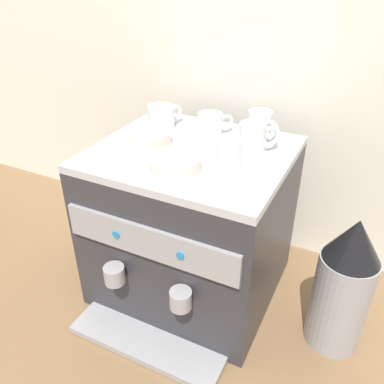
{
  "coord_description": "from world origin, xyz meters",
  "views": [
    {
      "loc": [
        0.44,
        -0.88,
        0.94
      ],
      "look_at": [
        0.0,
        0.0,
        0.35
      ],
      "focal_mm": 37.46,
      "sensor_mm": 36.0,
      "label": 1
    }
  ],
  "objects_px": {
    "ceramic_cup_4": "(261,126)",
    "ceramic_cup_1": "(162,117)",
    "ceramic_bowl_1": "(175,163)",
    "ceramic_cup_3": "(254,138)",
    "espresso_machine": "(191,223)",
    "ceramic_bowl_0": "(149,138)",
    "ceramic_cup_2": "(212,124)",
    "ceramic_cup_0": "(230,156)",
    "milk_pitcher": "(91,228)",
    "coffee_grinder": "(343,285)"
  },
  "relations": [
    {
      "from": "ceramic_cup_1",
      "to": "ceramic_bowl_1",
      "type": "relative_size",
      "value": 0.9
    },
    {
      "from": "milk_pitcher",
      "to": "ceramic_cup_3",
      "type": "bearing_deg",
      "value": 3.73
    },
    {
      "from": "espresso_machine",
      "to": "ceramic_bowl_1",
      "type": "distance_m",
      "value": 0.28
    },
    {
      "from": "ceramic_bowl_1",
      "to": "ceramic_cup_4",
      "type": "bearing_deg",
      "value": 63.77
    },
    {
      "from": "ceramic_cup_2",
      "to": "ceramic_cup_4",
      "type": "xyz_separation_m",
      "value": [
        0.14,
        0.03,
        0.01
      ]
    },
    {
      "from": "ceramic_cup_3",
      "to": "coffee_grinder",
      "type": "xyz_separation_m",
      "value": [
        0.3,
        -0.08,
        -0.32
      ]
    },
    {
      "from": "espresso_machine",
      "to": "milk_pitcher",
      "type": "height_order",
      "value": "espresso_machine"
    },
    {
      "from": "espresso_machine",
      "to": "milk_pitcher",
      "type": "xyz_separation_m",
      "value": [
        -0.43,
        0.02,
        -0.17
      ]
    },
    {
      "from": "ceramic_cup_3",
      "to": "ceramic_bowl_0",
      "type": "bearing_deg",
      "value": -165.61
    },
    {
      "from": "ceramic_cup_4",
      "to": "espresso_machine",
      "type": "bearing_deg",
      "value": -132.54
    },
    {
      "from": "ceramic_bowl_1",
      "to": "ceramic_cup_0",
      "type": "bearing_deg",
      "value": 23.65
    },
    {
      "from": "espresso_machine",
      "to": "ceramic_cup_4",
      "type": "xyz_separation_m",
      "value": [
        0.14,
        0.15,
        0.28
      ]
    },
    {
      "from": "ceramic_cup_3",
      "to": "ceramic_bowl_1",
      "type": "height_order",
      "value": "ceramic_cup_3"
    },
    {
      "from": "ceramic_cup_4",
      "to": "ceramic_cup_1",
      "type": "bearing_deg",
      "value": -171.21
    },
    {
      "from": "ceramic_cup_1",
      "to": "espresso_machine",
      "type": "bearing_deg",
      "value": -35.63
    },
    {
      "from": "coffee_grinder",
      "to": "ceramic_cup_1",
      "type": "bearing_deg",
      "value": 167.76
    },
    {
      "from": "espresso_machine",
      "to": "ceramic_cup_1",
      "type": "height_order",
      "value": "ceramic_cup_1"
    },
    {
      "from": "ceramic_cup_4",
      "to": "ceramic_bowl_1",
      "type": "distance_m",
      "value": 0.3
    },
    {
      "from": "ceramic_cup_4",
      "to": "ceramic_bowl_1",
      "type": "bearing_deg",
      "value": -116.23
    },
    {
      "from": "ceramic_cup_0",
      "to": "coffee_grinder",
      "type": "distance_m",
      "value": 0.45
    },
    {
      "from": "espresso_machine",
      "to": "ceramic_bowl_1",
      "type": "relative_size",
      "value": 4.48
    },
    {
      "from": "ceramic_cup_3",
      "to": "coffee_grinder",
      "type": "relative_size",
      "value": 0.25
    },
    {
      "from": "ceramic_cup_1",
      "to": "ceramic_cup_3",
      "type": "height_order",
      "value": "ceramic_cup_3"
    },
    {
      "from": "ceramic_cup_0",
      "to": "ceramic_cup_3",
      "type": "bearing_deg",
      "value": 80.17
    },
    {
      "from": "ceramic_cup_4",
      "to": "coffee_grinder",
      "type": "xyz_separation_m",
      "value": [
        0.31,
        -0.18,
        -0.32
      ]
    },
    {
      "from": "ceramic_cup_0",
      "to": "ceramic_cup_3",
      "type": "relative_size",
      "value": 1.01
    },
    {
      "from": "ceramic_bowl_0",
      "to": "ceramic_bowl_1",
      "type": "height_order",
      "value": "ceramic_bowl_0"
    },
    {
      "from": "espresso_machine",
      "to": "ceramic_cup_3",
      "type": "height_order",
      "value": "ceramic_cup_3"
    },
    {
      "from": "ceramic_cup_1",
      "to": "ceramic_cup_3",
      "type": "xyz_separation_m",
      "value": [
        0.3,
        -0.05,
        0.01
      ]
    },
    {
      "from": "ceramic_bowl_1",
      "to": "milk_pitcher",
      "type": "height_order",
      "value": "ceramic_bowl_1"
    },
    {
      "from": "ceramic_cup_2",
      "to": "milk_pitcher",
      "type": "relative_size",
      "value": 0.67
    },
    {
      "from": "ceramic_cup_0",
      "to": "ceramic_bowl_0",
      "type": "relative_size",
      "value": 0.81
    },
    {
      "from": "ceramic_bowl_1",
      "to": "ceramic_cup_2",
      "type": "bearing_deg",
      "value": 91.22
    },
    {
      "from": "milk_pitcher",
      "to": "ceramic_cup_0",
      "type": "bearing_deg",
      "value": -8.23
    },
    {
      "from": "ceramic_cup_1",
      "to": "milk_pitcher",
      "type": "xyz_separation_m",
      "value": [
        -0.27,
        -0.09,
        -0.44
      ]
    },
    {
      "from": "ceramic_cup_0",
      "to": "milk_pitcher",
      "type": "height_order",
      "value": "ceramic_cup_0"
    },
    {
      "from": "ceramic_cup_4",
      "to": "ceramic_bowl_0",
      "type": "relative_size",
      "value": 0.82
    },
    {
      "from": "espresso_machine",
      "to": "ceramic_cup_1",
      "type": "relative_size",
      "value": 4.97
    },
    {
      "from": "coffee_grinder",
      "to": "milk_pitcher",
      "type": "distance_m",
      "value": 0.89
    },
    {
      "from": "espresso_machine",
      "to": "ceramic_bowl_0",
      "type": "relative_size",
      "value": 4.6
    },
    {
      "from": "espresso_machine",
      "to": "ceramic_cup_1",
      "type": "xyz_separation_m",
      "value": [
        -0.15,
        0.11,
        0.28
      ]
    },
    {
      "from": "ceramic_cup_0",
      "to": "milk_pitcher",
      "type": "bearing_deg",
      "value": 171.77
    },
    {
      "from": "espresso_machine",
      "to": "ceramic_cup_2",
      "type": "relative_size",
      "value": 6.24
    },
    {
      "from": "ceramic_cup_1",
      "to": "coffee_grinder",
      "type": "relative_size",
      "value": 0.29
    },
    {
      "from": "espresso_machine",
      "to": "ceramic_cup_4",
      "type": "bearing_deg",
      "value": 47.46
    },
    {
      "from": "ceramic_cup_2",
      "to": "ceramic_cup_3",
      "type": "distance_m",
      "value": 0.16
    },
    {
      "from": "ceramic_cup_0",
      "to": "milk_pitcher",
      "type": "distance_m",
      "value": 0.72
    },
    {
      "from": "ceramic_cup_2",
      "to": "coffee_grinder",
      "type": "height_order",
      "value": "ceramic_cup_2"
    },
    {
      "from": "ceramic_cup_3",
      "to": "ceramic_bowl_1",
      "type": "relative_size",
      "value": 0.77
    },
    {
      "from": "ceramic_cup_1",
      "to": "ceramic_cup_3",
      "type": "bearing_deg",
      "value": -8.9
    }
  ]
}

